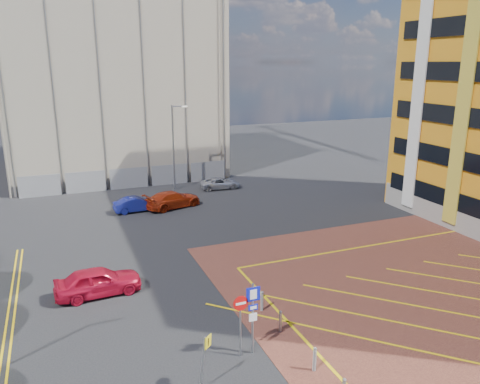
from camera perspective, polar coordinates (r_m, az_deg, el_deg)
ground at (r=19.91m, az=1.33°, el=-20.83°), size 140.00×140.00×0.00m
lamp_back at (r=44.60m, az=-8.03°, el=5.77°), size 1.53×0.16×8.00m
sign_cluster at (r=19.69m, az=1.03°, el=-14.47°), size 1.17×0.12×3.20m
warning_sign at (r=18.18m, az=-4.34°, el=-19.31°), size 0.57×0.38×2.25m
bollard_row at (r=19.33m, az=10.15°, el=-20.63°), size 0.14×11.14×0.90m
construction_building at (r=55.09m, az=-15.70°, el=14.14°), size 21.20×19.20×22.00m
construction_fence at (r=46.59m, az=-12.16°, el=1.77°), size 21.60×0.06×2.00m
car_red_left at (r=25.97m, az=-16.91°, el=-10.38°), size 4.50×2.03×1.50m
car_blue_back at (r=39.16m, az=-12.50°, el=-1.46°), size 3.77×1.53×1.22m
car_red_back at (r=39.62m, az=-8.21°, el=-0.90°), size 5.21×3.30×1.41m
car_silver_back at (r=45.19m, az=-2.45°, el=1.08°), size 4.00×2.13×1.07m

